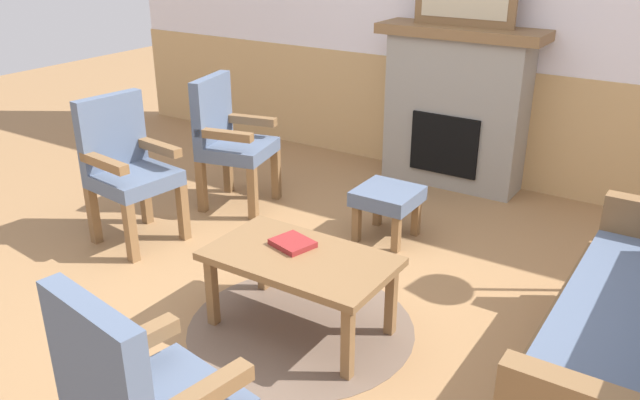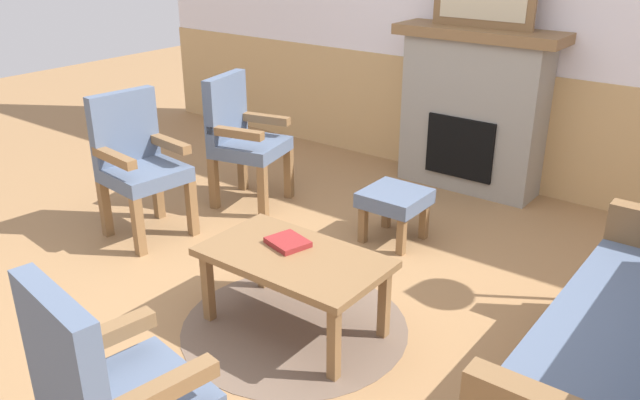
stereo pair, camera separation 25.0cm
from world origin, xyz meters
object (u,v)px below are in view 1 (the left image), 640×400
at_px(fireplace, 456,106).
at_px(book_on_table, 293,243).
at_px(footstool, 387,200).
at_px(coffee_table, 300,265).
at_px(armchair_near_fireplace, 126,164).
at_px(armchair_by_window_left, 229,137).

distance_m(fireplace, book_on_table, 2.38).
distance_m(fireplace, footstool, 1.27).
distance_m(coffee_table, footstool, 1.23).
distance_m(footstool, armchair_near_fireplace, 1.76).
distance_m(fireplace, coffee_table, 2.46).
bearing_deg(armchair_near_fireplace, fireplace, 56.71).
xyz_separation_m(coffee_table, armchair_near_fireplace, (-1.59, 0.28, 0.15)).
bearing_deg(armchair_by_window_left, footstool, 5.14).
bearing_deg(coffee_table, book_on_table, 144.40).
bearing_deg(book_on_table, footstool, 91.74).
height_order(coffee_table, armchair_by_window_left, armchair_by_window_left).
height_order(book_on_table, footstool, book_on_table).
bearing_deg(armchair_by_window_left, armchair_near_fireplace, -102.14).
xyz_separation_m(armchair_near_fireplace, armchair_by_window_left, (0.18, 0.83, 0.00)).
relative_size(coffee_table, footstool, 2.40).
bearing_deg(fireplace, armchair_by_window_left, -132.93).
distance_m(coffee_table, book_on_table, 0.13).
height_order(book_on_table, armchair_near_fireplace, armchair_near_fireplace).
bearing_deg(fireplace, coffee_table, -86.11).
xyz_separation_m(book_on_table, armchair_by_window_left, (-1.32, 1.04, 0.08)).
relative_size(coffee_table, book_on_table, 4.69).
relative_size(fireplace, armchair_by_window_left, 1.33).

